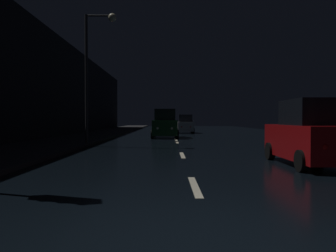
{
  "coord_description": "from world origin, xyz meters",
  "views": [
    {
      "loc": [
        -0.58,
        -4.11,
        1.46
      ],
      "look_at": [
        -0.5,
        14.13,
        1.08
      ],
      "focal_mm": 35.35,
      "sensor_mm": 36.0,
      "label": 1
    }
  ],
  "objects": [
    {
      "name": "ground",
      "position": [
        0.0,
        24.5,
        -0.01
      ],
      "size": [
        26.51,
        84.0,
        0.02
      ],
      "primitive_type": "cube",
      "color": "black"
    },
    {
      "name": "streetlamp_overhead",
      "position": [
        -4.49,
        13.65,
        4.73
      ],
      "size": [
        1.7,
        0.44,
        7.12
      ],
      "color": "#2D2D30",
      "rests_on": "ground"
    },
    {
      "name": "sidewalk_left",
      "position": [
        -7.06,
        24.5,
        0.07
      ],
      "size": [
        4.4,
        84.0,
        0.15
      ],
      "primitive_type": "cube",
      "color": "#28282B",
      "rests_on": "ground"
    },
    {
      "name": "car_approaching_headlights",
      "position": [
        -0.82,
        21.97,
        1.03
      ],
      "size": [
        2.07,
        4.48,
        2.26
      ],
      "rotation": [
        0.0,
        0.0,
        -1.57
      ],
      "color": "#0F3819",
      "rests_on": "ground"
    },
    {
      "name": "car_parked_right_near",
      "position": [
        3.96,
        6.36,
        0.95
      ],
      "size": [
        1.9,
        4.12,
        2.08
      ],
      "rotation": [
        0.0,
        0.0,
        1.57
      ],
      "color": "maroon",
      "rests_on": "ground"
    },
    {
      "name": "building_facade_left",
      "position": [
        -9.66,
        21.0,
        4.07
      ],
      "size": [
        0.8,
        63.0,
        8.14
      ],
      "primitive_type": "cube",
      "color": "black",
      "rests_on": "ground"
    },
    {
      "name": "lane_centerline",
      "position": [
        0.0,
        17.19,
        0.01
      ],
      "size": [
        0.16,
        31.13,
        0.01
      ],
      "color": "beige",
      "rests_on": "ground"
    },
    {
      "name": "car_distant_taillights",
      "position": [
        1.23,
        30.79,
        0.89
      ],
      "size": [
        1.78,
        3.85,
        1.94
      ],
      "rotation": [
        0.0,
        0.0,
        1.57
      ],
      "color": "#A5A8AD",
      "rests_on": "ground"
    }
  ]
}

